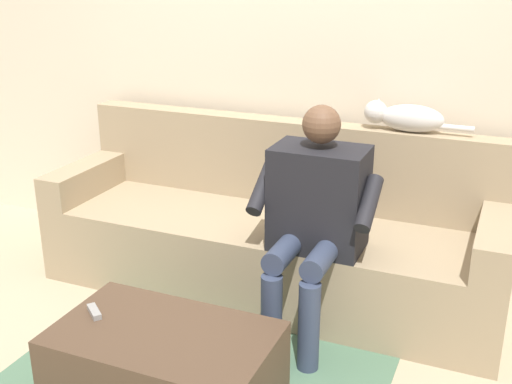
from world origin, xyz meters
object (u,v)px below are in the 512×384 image
(cat_on_backrest, at_px, (404,117))
(remote_gray, at_px, (94,312))
(person_solo_seated, at_px, (315,210))
(couch, at_px, (272,237))
(coffee_table, at_px, (165,371))

(cat_on_backrest, xyz_separation_m, remote_gray, (0.97, 1.43, -0.61))
(person_solo_seated, bearing_deg, cat_on_backrest, -114.50)
(couch, bearing_deg, coffee_table, 90.00)
(couch, distance_m, cat_on_backrest, 0.97)
(couch, relative_size, person_solo_seated, 2.20)
(cat_on_backrest, relative_size, remote_gray, 4.99)
(person_solo_seated, xyz_separation_m, remote_gray, (0.69, 0.82, -0.26))
(coffee_table, bearing_deg, remote_gray, -0.63)
(remote_gray, bearing_deg, person_solo_seated, -90.91)
(cat_on_backrest, bearing_deg, remote_gray, 55.93)
(coffee_table, height_order, person_solo_seated, person_solo_seated)
(person_solo_seated, distance_m, cat_on_backrest, 0.75)
(couch, bearing_deg, remote_gray, 74.12)
(cat_on_backrest, bearing_deg, couch, 22.46)
(coffee_table, relative_size, remote_gray, 7.77)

